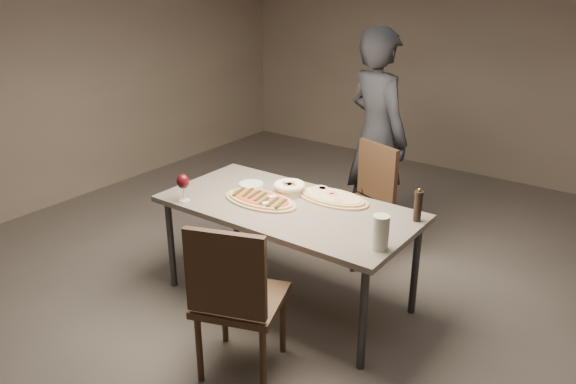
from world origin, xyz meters
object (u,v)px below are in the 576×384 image
Objects in this scene: dining_table at (288,213)px; chair_far at (366,195)px; ham_pizza at (333,198)px; carafe at (381,232)px; chair_near at (235,294)px; bread_basket at (289,187)px; pepper_mill_left at (418,206)px; zucchini_pizza at (260,200)px; diner at (377,137)px.

chair_far is (0.10, 0.95, -0.16)m from dining_table.
ham_pizza is 0.78m from carafe.
chair_near reaches higher than chair_far.
chair_far is at bearing 83.70° from dining_table.
carafe is at bearing -37.42° from ham_pizza.
bread_basket is 1.01m from carafe.
chair_near reaches higher than bread_basket.
chair_near is at bearing -73.49° from dining_table.
pepper_mill_left reaches higher than chair_far.
pepper_mill_left is at bearing 17.79° from zucchini_pizza.
chair_far reaches higher than zucchini_pizza.
carafe is 1.39m from chair_far.
pepper_mill_left reaches higher than zucchini_pizza.
diner is (-0.02, 1.33, 0.23)m from dining_table.
diner is at bearing -52.53° from chair_far.
carafe is at bearing 142.71° from diner.
dining_table is 0.85m from carafe.
diner is (-0.85, 1.04, 0.07)m from pepper_mill_left.
zucchini_pizza is 1.05× the size of ham_pizza.
chair_near is 0.55× the size of diner.
diner is at bearing 84.81° from bread_basket.
zucchini_pizza is 0.26m from bread_basket.
zucchini_pizza is 1.09m from pepper_mill_left.
bread_basket is at bearing 93.33° from chair_far.
diner reaches higher than zucchini_pizza.
diner is at bearing 129.12° from pepper_mill_left.
ham_pizza is at bearing 39.20° from zucchini_pizza.
pepper_mill_left is 0.23× the size of chair_near.
bread_basket is 0.12× the size of diner.
bread_basket is 1.01× the size of pepper_mill_left.
chair_far is at bearing 73.53° from bread_basket.
dining_table is 8.57× the size of carafe.
chair_near is at bearing 121.33° from diner.
chair_near is (0.26, -0.86, -0.12)m from dining_table.
diner is at bearing 101.36° from ham_pizza.
chair_far is at bearing 137.74° from pepper_mill_left.
pepper_mill_left is (0.63, 0.02, 0.09)m from ham_pizza.
chair_near is (-0.57, -1.15, -0.29)m from pepper_mill_left.
zucchini_pizza is 1.41m from diner.
carafe reaches higher than dining_table.
zucchini_pizza is 0.58× the size of chair_near.
carafe is 0.22× the size of chair_far.
zucchini_pizza is 1.02m from carafe.
bread_basket is at bearing 157.67° from carafe.
bread_basket is at bearing 89.63° from chair_near.
ham_pizza is at bearing 15.46° from bread_basket.
chair_far is (-0.73, 0.66, -0.32)m from pepper_mill_left.
ham_pizza reaches higher than dining_table.
diner reaches higher than carafe.
chair_near is (0.45, -0.80, -0.20)m from zucchini_pizza.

